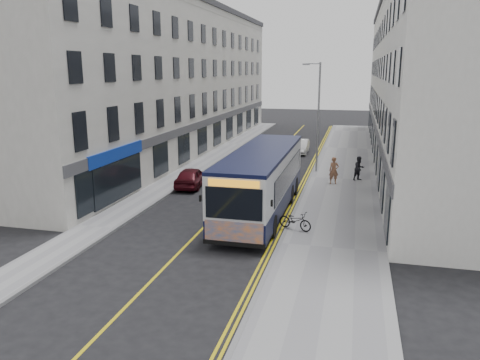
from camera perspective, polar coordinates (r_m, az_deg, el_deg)
The scene contains 17 objects.
ground at distance 22.78m, azimuth -4.63°, elevation -5.97°, with size 140.00×140.00×0.00m, color black.
pavement_east at distance 33.20m, azimuth 12.41°, elevation 0.07°, with size 4.50×64.00×0.12m, color gray.
pavement_west at distance 35.28m, azimuth -6.16°, elevation 1.09°, with size 2.00×64.00×0.12m, color gray.
kerb_east at distance 33.32m, azimuth 8.55°, elevation 0.29°, with size 0.18×64.00×0.13m, color slate.
kerb_west at distance 34.95m, azimuth -4.61°, elevation 1.01°, with size 0.18×64.00×0.13m, color slate.
road_centre_line at distance 33.92m, azimuth 1.81°, elevation 0.56°, with size 0.12×64.00×0.01m, color gold.
road_dbl_yellow_inner at distance 33.38m, azimuth 7.77°, elevation 0.23°, with size 0.10×64.00×0.01m, color gold.
road_dbl_yellow_outer at distance 33.36m, azimuth 8.12°, elevation 0.21°, with size 0.10×64.00×0.01m, color gold.
terrace_east at distance 41.60m, azimuth 20.66°, elevation 11.14°, with size 6.00×46.00×13.00m, color white.
terrace_west at distance 44.32m, azimuth -7.27°, elevation 11.96°, with size 6.00×46.00×13.00m, color silver.
streetlamp at distance 34.59m, azimuth 9.41°, elevation 7.99°, with size 1.32×0.18×8.00m.
city_bus at distance 24.69m, azimuth 2.70°, elevation 0.12°, with size 2.74×11.78×3.42m.
bicycle at distance 22.30m, azimuth 6.74°, elevation -4.91°, with size 0.59×1.70×0.89m, color black.
pedestrian_near at distance 31.42m, azimuth 11.37°, elevation 1.15°, with size 0.65×0.43×1.78m, color #8F5D41.
pedestrian_far at distance 32.77m, azimuth 14.33°, elevation 1.38°, with size 0.80×0.62×1.65m, color black.
car_white at distance 43.16m, azimuth 7.39°, elevation 4.08°, with size 1.33×3.80×1.25m, color silver.
car_maroon at distance 30.63m, azimuth -5.95°, elevation 0.35°, with size 1.55×3.86×1.32m, color #440B13.
Camera 1 is at (6.95, -20.34, 7.54)m, focal length 35.00 mm.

